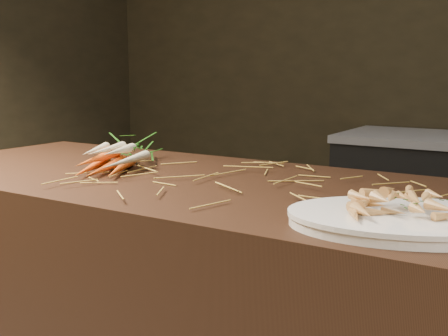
# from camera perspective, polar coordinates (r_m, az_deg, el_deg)

# --- Properties ---
(straw_bedding) EXTENTS (1.40, 0.60, 0.02)m
(straw_bedding) POSITION_cam_1_polar(r_m,az_deg,el_deg) (1.25, 9.93, -2.25)
(straw_bedding) COLOR #A77B2D
(straw_bedding) RESTS_ON main_counter
(root_veg_bunch) EXTENTS (0.30, 0.46, 0.08)m
(root_veg_bunch) POSITION_cam_1_polar(r_m,az_deg,el_deg) (1.62, -10.29, 1.65)
(root_veg_bunch) COLOR #E95115
(root_veg_bunch) RESTS_ON main_counter
(serving_platter) EXTENTS (0.47, 0.40, 0.02)m
(serving_platter) POSITION_cam_1_polar(r_m,az_deg,el_deg) (1.02, 17.86, -5.22)
(serving_platter) COLOR white
(serving_platter) RESTS_ON main_counter
(roasted_veg_heap) EXTENTS (0.23, 0.21, 0.04)m
(roasted_veg_heap) POSITION_cam_1_polar(r_m,az_deg,el_deg) (1.01, 17.96, -3.43)
(roasted_veg_heap) COLOR #AC773E
(roasted_veg_heap) RESTS_ON serving_platter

